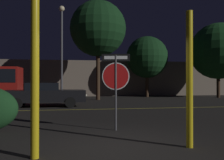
{
  "coord_description": "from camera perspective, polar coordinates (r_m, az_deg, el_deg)",
  "views": [
    {
      "loc": [
        -1.0,
        -5.42,
        1.47
      ],
      "look_at": [
        0.76,
        4.79,
        1.55
      ],
      "focal_mm": 40.0,
      "sensor_mm": 36.0,
      "label": 1
    }
  ],
  "objects": [
    {
      "name": "passing_car_2",
      "position": [
        15.28,
        -15.14,
        -3.21
      ],
      "size": [
        4.8,
        2.11,
        1.41
      ],
      "rotation": [
        0.0,
        0.0,
        -1.53
      ],
      "color": "black",
      "rests_on": "ground_plane"
    },
    {
      "name": "ground_plane",
      "position": [
        5.71,
        0.69,
        -15.35
      ],
      "size": [
        260.0,
        260.0,
        0.0
      ],
      "primitive_type": "plane",
      "color": "black"
    },
    {
      "name": "yellow_pole_left",
      "position": [
        5.02,
        -17.21,
        1.96
      ],
      "size": [
        0.16,
        0.16,
        3.35
      ],
      "primitive_type": "cylinder",
      "color": "yellow",
      "rests_on": "ground_plane"
    },
    {
      "name": "tree_1",
      "position": [
        24.53,
        8.01,
        5.17
      ],
      "size": [
        4.04,
        4.04,
        5.89
      ],
      "color": "#422D1E",
      "rests_on": "ground_plane"
    },
    {
      "name": "street_lamp",
      "position": [
        18.74,
        -11.43,
        8.42
      ],
      "size": [
        0.41,
        0.41,
        7.02
      ],
      "color": "#4C4C51",
      "rests_on": "ground_plane"
    },
    {
      "name": "road_center_stripe",
      "position": [
        13.43,
        -5.46,
        -6.69
      ],
      "size": [
        42.68,
        0.12,
        0.01
      ],
      "primitive_type": "cube",
      "color": "gold",
      "rests_on": "ground_plane"
    },
    {
      "name": "yellow_pole_right",
      "position": [
        5.86,
        17.29,
        0.22
      ],
      "size": [
        0.15,
        0.15,
        3.07
      ],
      "primitive_type": "cylinder",
      "color": "yellow",
      "rests_on": "ground_plane"
    },
    {
      "name": "stop_sign",
      "position": [
        7.56,
        0.87,
        0.81
      ],
      "size": [
        0.85,
        0.21,
        2.32
      ],
      "rotation": [
        0.0,
        0.0,
        -0.22
      ],
      "color": "#4C4C51",
      "rests_on": "ground_plane"
    },
    {
      "name": "building_backdrop",
      "position": [
        26.84,
        -7.9,
        0.33
      ],
      "size": [
        35.86,
        3.28,
        3.64
      ],
      "primitive_type": "cube",
      "color": "#7A6B5B",
      "rests_on": "ground_plane"
    },
    {
      "name": "tree_2",
      "position": [
        25.42,
        23.11,
        6.08
      ],
      "size": [
        5.23,
        5.23,
        6.95
      ],
      "color": "#422D1E",
      "rests_on": "ground_plane"
    },
    {
      "name": "tree_0",
      "position": [
        20.88,
        -3.22,
        11.61
      ],
      "size": [
        4.59,
        4.59,
        8.13
      ],
      "color": "#422D1E",
      "rests_on": "ground_plane"
    }
  ]
}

